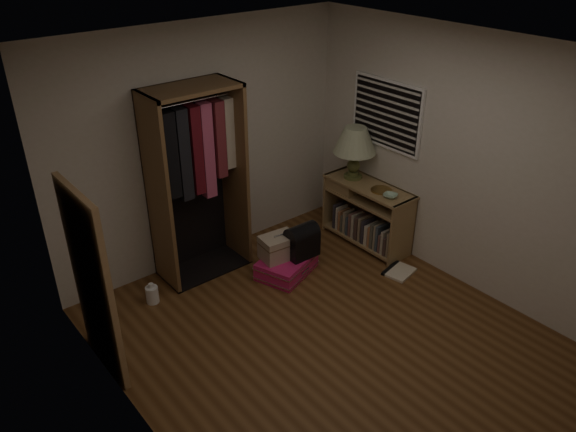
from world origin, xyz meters
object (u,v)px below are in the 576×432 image
Objects in this scene: floor_mirror at (93,283)px; pink_suitcase at (287,265)px; train_case at (279,247)px; open_wardrobe at (196,167)px; table_lamp at (355,141)px; black_bag at (302,240)px; console_bookshelf at (365,212)px; white_jug at (152,294)px.

pink_suitcase is (2.10, 0.09, -0.75)m from floor_mirror.
floor_mirror reaches higher than train_case.
open_wardrobe is 3.31× the size of table_lamp.
black_bag reaches higher than pink_suitcase.
floor_mirror is at bearing -175.32° from table_lamp.
pink_suitcase is at bearing 2.41° from floor_mirror.
console_bookshelf is 1.81× the size of table_lamp.
table_lamp reaches higher than pink_suitcase.
console_bookshelf reaches higher than white_jug.
floor_mirror is (-3.24, -0.03, 0.46)m from console_bookshelf.
black_bag is (0.78, -0.76, -0.82)m from open_wardrobe.
console_bookshelf is 2.68× the size of train_case.
pink_suitcase is 1.24× the size of table_lamp.
pink_suitcase is (0.63, -0.68, -1.11)m from open_wardrobe.
train_case is 1.11× the size of black_bag.
table_lamp reaches higher than train_case.
white_jug is at bearing 37.21° from floor_mirror.
open_wardrobe is 1.37m from white_jug.
black_bag is (0.16, -0.07, 0.29)m from pink_suitcase.
train_case is 1.40m from white_jug.
console_bookshelf is 0.84m from table_lamp.
open_wardrobe is (-1.77, 0.74, 0.82)m from console_bookshelf.
open_wardrobe is 1.22m from train_case.
floor_mirror is 2.22× the size of pink_suitcase.
train_case is at bearing -47.83° from open_wardrobe.
white_jug is (-1.54, 0.52, -0.30)m from black_bag.
open_wardrobe is at bearing 164.08° from table_lamp.
open_wardrobe is 1.45m from pink_suitcase.
white_jug is at bearing -162.95° from open_wardrobe.
floor_mirror is at bearing -179.43° from console_bookshelf.
open_wardrobe reaches higher than table_lamp.
white_jug is (-0.75, -0.23, -1.12)m from open_wardrobe.
floor_mirror is 2.23m from pink_suitcase.
white_jug is (-1.38, 0.45, -0.00)m from pink_suitcase.
open_wardrobe is 5.47× the size of black_bag.
open_wardrobe reaches higher than floor_mirror.
train_case reaches higher than pink_suitcase.
floor_mirror is 2.30m from black_bag.
black_bag is (2.25, 0.02, -0.46)m from floor_mirror.
table_lamp is at bearing 15.71° from black_bag.
open_wardrobe is 1.70m from floor_mirror.
black_bag is 1.68× the size of white_jug.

